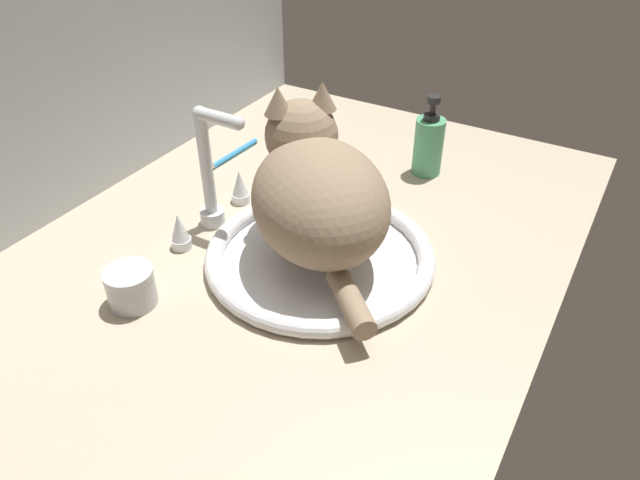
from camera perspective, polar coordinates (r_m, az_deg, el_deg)
name	(u,v)px	position (r cm, az deg, el deg)	size (l,w,h in cm)	color
countertop	(301,250)	(95.60, -1.83, -1.00)	(109.81, 77.54, 3.00)	#B7A88E
backsplash_wall	(98,92)	(110.76, -20.37, 13.06)	(109.81, 2.40, 39.70)	#B2B7BC
sink_basin	(320,255)	(90.15, 0.00, -1.47)	(34.49, 34.49, 2.62)	white
faucet	(211,183)	(96.33, -10.28, 5.30)	(18.70, 10.00, 20.59)	silver
cat	(316,190)	(85.87, -0.36, 4.82)	(31.12, 31.31, 21.56)	#8C755B
metal_jar	(131,287)	(85.87, -17.53, -4.28)	(6.76, 6.76, 5.54)	#B2B5BA
soap_pump_bottle	(429,144)	(112.83, 10.27, 8.92)	(5.39, 5.39, 15.08)	#4C9E70
toothbrush	(229,156)	(119.39, -8.64, 7.90)	(15.80, 1.91, 1.70)	#338CD1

